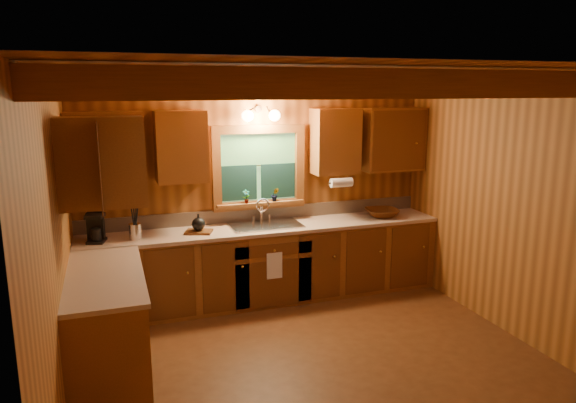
# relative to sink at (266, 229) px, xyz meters

# --- Properties ---
(room) EXTENTS (4.20, 4.20, 4.20)m
(room) POSITION_rel_sink_xyz_m (0.00, -1.60, 0.44)
(room) COLOR #552E14
(room) RESTS_ON ground
(ceiling_beams) EXTENTS (4.20, 2.54, 0.18)m
(ceiling_beams) POSITION_rel_sink_xyz_m (0.00, -1.60, 1.63)
(ceiling_beams) COLOR brown
(ceiling_beams) RESTS_ON room
(base_cabinets) EXTENTS (4.20, 2.22, 0.86)m
(base_cabinets) POSITION_rel_sink_xyz_m (-0.49, -0.32, -0.43)
(base_cabinets) COLOR brown
(base_cabinets) RESTS_ON ground
(countertop) EXTENTS (4.20, 2.24, 0.04)m
(countertop) POSITION_rel_sink_xyz_m (-0.48, -0.31, 0.02)
(countertop) COLOR tan
(countertop) RESTS_ON base_cabinets
(backsplash) EXTENTS (4.20, 0.02, 0.16)m
(backsplash) POSITION_rel_sink_xyz_m (0.00, 0.28, 0.12)
(backsplash) COLOR tan
(backsplash) RESTS_ON room
(dishwasher_panel) EXTENTS (0.02, 0.60, 0.80)m
(dishwasher_panel) POSITION_rel_sink_xyz_m (-1.47, -0.92, -0.43)
(dishwasher_panel) COLOR white
(dishwasher_panel) RESTS_ON base_cabinets
(upper_cabinets) EXTENTS (4.19, 1.77, 0.78)m
(upper_cabinets) POSITION_rel_sink_xyz_m (-0.56, -0.18, 0.98)
(upper_cabinets) COLOR brown
(upper_cabinets) RESTS_ON room
(window) EXTENTS (1.12, 0.08, 1.00)m
(window) POSITION_rel_sink_xyz_m (0.00, 0.26, 0.67)
(window) COLOR brown
(window) RESTS_ON room
(window_sill) EXTENTS (1.06, 0.14, 0.04)m
(window_sill) POSITION_rel_sink_xyz_m (0.00, 0.22, 0.26)
(window_sill) COLOR brown
(window_sill) RESTS_ON room
(wall_sconce) EXTENTS (0.45, 0.21, 0.17)m
(wall_sconce) POSITION_rel_sink_xyz_m (0.00, 0.14, 1.31)
(wall_sconce) COLOR black
(wall_sconce) RESTS_ON room
(paper_towel_roll) EXTENTS (0.27, 0.11, 0.11)m
(paper_towel_roll) POSITION_rel_sink_xyz_m (0.92, -0.07, 0.51)
(paper_towel_roll) COLOR white
(paper_towel_roll) RESTS_ON upper_cabinets
(dish_towel) EXTENTS (0.18, 0.01, 0.30)m
(dish_towel) POSITION_rel_sink_xyz_m (0.00, -0.34, -0.34)
(dish_towel) COLOR white
(dish_towel) RESTS_ON base_cabinets
(sink) EXTENTS (0.82, 0.48, 0.43)m
(sink) POSITION_rel_sink_xyz_m (0.00, 0.00, 0.00)
(sink) COLOR silver
(sink) RESTS_ON countertop
(coffee_maker) EXTENTS (0.17, 0.22, 0.30)m
(coffee_maker) POSITION_rel_sink_xyz_m (-1.85, -0.05, 0.19)
(coffee_maker) COLOR black
(coffee_maker) RESTS_ON countertop
(utensil_crock) EXTENTS (0.13, 0.13, 0.37)m
(utensil_crock) POSITION_rel_sink_xyz_m (-1.46, -0.08, 0.14)
(utensil_crock) COLOR silver
(utensil_crock) RESTS_ON countertop
(cutting_board) EXTENTS (0.34, 0.30, 0.03)m
(cutting_board) POSITION_rel_sink_xyz_m (-0.79, -0.06, 0.06)
(cutting_board) COLOR #5A2F13
(cutting_board) RESTS_ON countertop
(teakettle) EXTENTS (0.15, 0.15, 0.19)m
(teakettle) POSITION_rel_sink_xyz_m (-0.79, -0.06, 0.14)
(teakettle) COLOR black
(teakettle) RESTS_ON cutting_board
(wicker_basket) EXTENTS (0.46, 0.46, 0.10)m
(wicker_basket) POSITION_rel_sink_xyz_m (1.50, -0.05, 0.09)
(wicker_basket) COLOR #48230C
(wicker_basket) RESTS_ON countertop
(potted_plant_left) EXTENTS (0.09, 0.07, 0.17)m
(potted_plant_left) POSITION_rel_sink_xyz_m (-0.18, 0.19, 0.37)
(potted_plant_left) COLOR #5A2F13
(potted_plant_left) RESTS_ON window_sill
(potted_plant_right) EXTENTS (0.10, 0.09, 0.16)m
(potted_plant_right) POSITION_rel_sink_xyz_m (0.18, 0.20, 0.37)
(potted_plant_right) COLOR #5A2F13
(potted_plant_right) RESTS_ON window_sill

